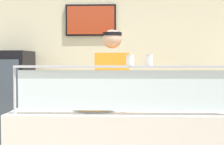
% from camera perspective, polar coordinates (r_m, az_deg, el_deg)
% --- Properties ---
extents(shop_rear_unit, '(6.56, 0.13, 2.70)m').
position_cam_1_polar(shop_rear_unit, '(5.11, 2.42, 1.57)').
color(shop_rear_unit, beige).
rests_on(shop_rear_unit, ground).
extents(sneeze_guard, '(1.98, 0.06, 0.42)m').
position_cam_1_polar(sneeze_guard, '(2.72, 2.90, -1.97)').
color(sneeze_guard, '#B2B5BC').
rests_on(sneeze_guard, serving_counter).
extents(pizza_tray, '(0.45, 0.45, 0.04)m').
position_cam_1_polar(pizza_tray, '(3.04, -3.02, -6.36)').
color(pizza_tray, '#9EA0A8').
rests_on(pizza_tray, serving_counter).
extents(pizza_server, '(0.15, 0.29, 0.01)m').
position_cam_1_polar(pizza_server, '(3.01, -2.62, -6.00)').
color(pizza_server, '#ADAFB7').
rests_on(pizza_server, pizza_tray).
extents(parmesan_shaker, '(0.07, 0.07, 0.09)m').
position_cam_1_polar(parmesan_shaker, '(2.71, 3.25, 2.11)').
color(parmesan_shaker, white).
rests_on(parmesan_shaker, sneeze_guard).
extents(pepper_flake_shaker, '(0.06, 0.06, 0.09)m').
position_cam_1_polar(pepper_flake_shaker, '(2.72, 6.64, 2.12)').
color(pepper_flake_shaker, white).
rests_on(pepper_flake_shaker, sneeze_guard).
extents(worker_figure, '(0.41, 0.50, 1.76)m').
position_cam_1_polar(worker_figure, '(3.61, 0.10, -4.35)').
color(worker_figure, '#23232D').
rests_on(worker_figure, ground).
extents(drink_fridge, '(0.71, 0.66, 1.55)m').
position_cam_1_polar(drink_fridge, '(5.02, -18.36, -5.22)').
color(drink_fridge, black).
rests_on(drink_fridge, ground).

